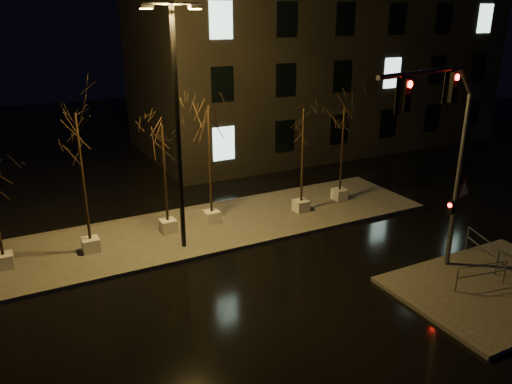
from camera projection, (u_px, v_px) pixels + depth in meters
ground at (260, 295)px, 17.14m from camera, size 90.00×90.00×0.00m
median at (197, 230)px, 22.12m from camera, size 22.00×5.00×0.15m
sidewalk_corner at (496, 288)px, 17.44m from camera, size 7.00×5.00×0.15m
building at (316, 38)px, 35.72m from camera, size 25.00×12.00×15.00m
tree_1 at (79, 146)px, 18.51m from camera, size 1.80×1.80×5.71m
tree_2 at (163, 150)px, 20.51m from camera, size 1.80×1.80×4.86m
tree_3 at (209, 133)px, 21.31m from camera, size 1.80×1.80×5.46m
tree_4 at (303, 132)px, 22.72m from camera, size 1.80×1.80×5.09m
tree_5 at (343, 129)px, 24.30m from camera, size 1.80×1.80×4.85m
traffic_signal_mast at (446, 144)px, 16.60m from camera, size 5.96×1.36×7.41m
streetlight_main at (177, 115)px, 18.59m from camera, size 2.34×0.51×9.34m
guard_rail_a at (482, 272)px, 17.14m from camera, size 2.01×0.42×0.88m
guard_rail_b at (482, 246)px, 18.93m from camera, size 0.76×2.00×1.00m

